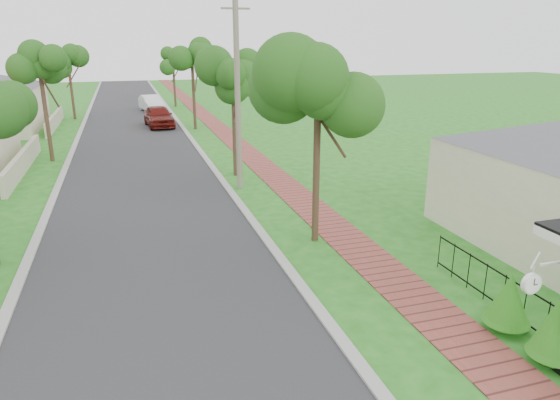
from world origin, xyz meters
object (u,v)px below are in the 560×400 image
parked_car_red (159,116)px  near_tree (318,92)px  parked_car_white (152,104)px  utility_pole (238,97)px  station_clock (533,282)px

parked_car_red → near_tree: (3.20, -24.89, 4.05)m
parked_car_white → utility_pole: bearing=-94.8°
parked_car_white → near_tree: (3.20, -33.78, 4.10)m
near_tree → utility_pole: 6.89m
parked_car_red → parked_car_white: parked_car_red is taller
utility_pole → parked_car_red: bearing=96.9°
parked_car_white → near_tree: 34.18m
near_tree → station_clock: size_ratio=5.72×
parked_car_white → station_clock: size_ratio=4.24×
near_tree → station_clock: bearing=-78.9°
near_tree → utility_pole: (-1.00, 6.76, -0.80)m
parked_car_white → station_clock: station_clock is taller
utility_pole → station_clock: 14.73m
near_tree → utility_pole: size_ratio=0.76×
near_tree → parked_car_white: bearing=95.4°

